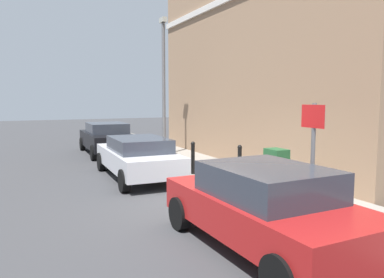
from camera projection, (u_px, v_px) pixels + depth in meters
name	position (u px, v px, depth m)	size (l,w,h in m)	color
ground	(208.00, 205.00, 8.87)	(80.00, 80.00, 0.00)	#38383A
sidewalk	(182.00, 160.00, 15.08)	(2.49, 30.00, 0.15)	gray
corner_building	(304.00, 46.00, 15.00)	(6.93, 12.49, 9.34)	#937256
car_red	(265.00, 206.00, 6.21)	(2.04, 4.10, 1.43)	maroon
car_silver	(138.00, 156.00, 11.83)	(2.01, 4.51, 1.32)	#B7B7BC
car_black	(107.00, 138.00, 17.07)	(2.06, 4.48, 1.44)	black
utility_cabinet	(276.00, 174.00, 9.23)	(0.46, 0.61, 1.15)	#1E4C28
bollard_near_cabinet	(240.00, 161.00, 10.91)	(0.14, 0.14, 1.04)	black
bollard_far_kerb	(193.00, 157.00, 11.76)	(0.14, 0.14, 1.04)	black
street_sign	(313.00, 145.00, 7.08)	(0.08, 0.60, 2.30)	#59595B
lamppost	(164.00, 80.00, 15.60)	(0.20, 0.44, 5.72)	#59595B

